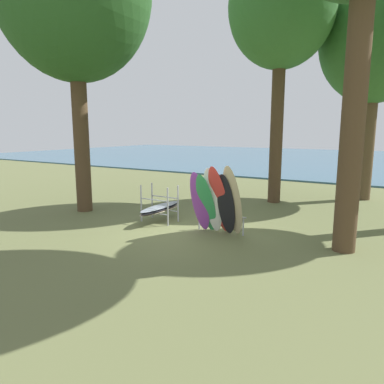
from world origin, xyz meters
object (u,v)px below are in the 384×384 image
(tree_mid_behind, at_px, (376,40))
(board_storage_rack, at_px, (160,208))
(leaning_board_pile, at_px, (216,202))
(tree_far_left_back, at_px, (281,8))

(tree_mid_behind, height_order, board_storage_rack, tree_mid_behind)
(tree_mid_behind, xyz_separation_m, board_storage_rack, (-5.44, -7.92, -6.29))
(tree_mid_behind, height_order, leaning_board_pile, tree_mid_behind)
(tree_far_left_back, bearing_deg, board_storage_rack, -112.85)
(tree_mid_behind, bearing_deg, leaning_board_pile, -110.31)
(tree_far_left_back, relative_size, leaning_board_pile, 4.85)
(leaning_board_pile, bearing_deg, tree_far_left_back, 91.44)
(tree_far_left_back, relative_size, board_storage_rack, 4.86)
(tree_mid_behind, distance_m, leaning_board_pile, 10.60)
(tree_mid_behind, relative_size, board_storage_rack, 4.46)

